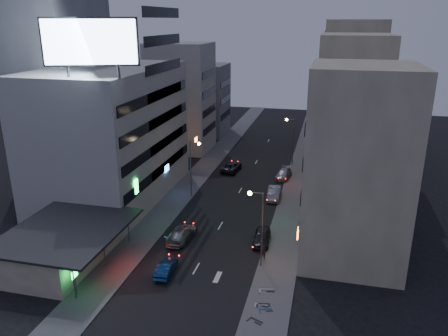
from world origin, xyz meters
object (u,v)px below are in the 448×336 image
(road_car_blue, at_px, (166,268))
(scooter_silver_a, at_px, (268,300))
(scooter_black_b, at_px, (270,298))
(parked_car_right_mid, at_px, (274,193))
(road_car_silver, at_px, (182,234))
(person, at_px, (263,252))
(scooter_black_a, at_px, (264,317))
(parked_car_right_far, at_px, (284,174))
(scooter_blue, at_px, (272,303))
(scooter_silver_b, at_px, (274,283))
(parked_car_right_near, at_px, (262,237))
(parked_car_left, at_px, (231,166))

(road_car_blue, relative_size, scooter_silver_a, 2.33)
(scooter_black_b, bearing_deg, parked_car_right_mid, -4.04)
(road_car_silver, bearing_deg, person, 172.15)
(person, xyz_separation_m, scooter_black_a, (1.65, -10.08, -0.22))
(parked_car_right_far, xyz_separation_m, person, (0.70, -25.51, 0.20))
(parked_car_right_mid, distance_m, person, 16.93)
(parked_car_right_far, xyz_separation_m, scooter_blue, (2.77, -33.51, -0.04))
(scooter_silver_b, bearing_deg, person, 7.48)
(scooter_blue, bearing_deg, scooter_silver_b, -13.21)
(scooter_silver_a, xyz_separation_m, scooter_blue, (0.39, -0.37, 0.02))
(parked_car_right_near, height_order, person, person)
(scooter_black_a, height_order, scooter_silver_b, scooter_silver_b)
(scooter_black_b, bearing_deg, road_car_silver, 39.50)
(person, bearing_deg, parked_car_right_far, -93.08)
(parked_car_right_far, xyz_separation_m, scooter_silver_a, (2.38, -33.13, -0.06))
(parked_car_right_mid, bearing_deg, person, -88.72)
(scooter_black_a, relative_size, scooter_blue, 1.04)
(scooter_blue, bearing_deg, scooter_black_a, 150.60)
(parked_car_right_near, xyz_separation_m, road_car_blue, (-8.18, -8.52, -0.10))
(scooter_black_a, bearing_deg, parked_car_right_mid, 30.55)
(scooter_silver_a, bearing_deg, road_car_silver, 52.02)
(parked_car_right_mid, relative_size, scooter_black_a, 2.57)
(road_car_silver, bearing_deg, parked_car_right_far, -106.42)
(road_car_blue, bearing_deg, scooter_silver_a, 162.78)
(road_car_blue, distance_m, scooter_silver_a, 10.90)
(scooter_black_a, xyz_separation_m, scooter_black_b, (0.16, 2.70, -0.01))
(parked_car_right_far, xyz_separation_m, scooter_silver_b, (2.54, -30.61, 0.04))
(parked_car_left, xyz_separation_m, scooter_black_a, (11.22, -37.16, -0.07))
(road_car_silver, bearing_deg, scooter_silver_a, 144.05)
(parked_car_right_far, distance_m, road_car_blue, 31.53)
(scooter_black_a, xyz_separation_m, scooter_blue, (0.43, 2.08, -0.02))
(parked_car_left, distance_m, road_car_blue, 32.03)
(parked_car_right_far, bearing_deg, scooter_black_a, -79.62)
(parked_car_right_near, height_order, scooter_black_b, parked_car_right_near)
(person, height_order, scooter_black_b, person)
(parked_car_right_mid, bearing_deg, scooter_blue, -85.19)
(parked_car_right_far, relative_size, scooter_black_a, 2.64)
(parked_car_right_mid, relative_size, person, 3.02)
(parked_car_right_mid, height_order, person, person)
(person, bearing_deg, parked_car_right_mid, -90.89)
(person, distance_m, scooter_black_b, 7.60)
(road_car_silver, height_order, scooter_silver_a, road_car_silver)
(parked_car_right_near, distance_m, scooter_black_b, 11.24)
(parked_car_right_far, relative_size, scooter_silver_b, 2.36)
(parked_car_right_near, distance_m, road_car_blue, 11.81)
(parked_car_right_near, height_order, parked_car_right_mid, parked_car_right_mid)
(parked_car_left, bearing_deg, road_car_silver, 93.31)
(scooter_black_a, bearing_deg, parked_car_right_near, 34.46)
(parked_car_right_mid, height_order, road_car_blue, parked_car_right_mid)
(parked_car_left, height_order, scooter_blue, parked_car_left)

